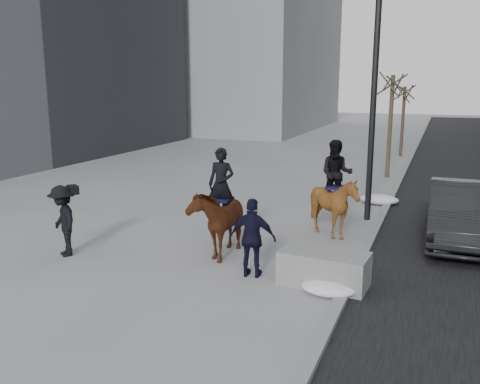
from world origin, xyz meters
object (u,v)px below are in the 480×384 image
at_px(planter, 324,269).
at_px(car_near, 461,213).
at_px(mounted_left, 219,215).
at_px(mounted_right, 334,199).

bearing_deg(planter, car_near, 58.02).
distance_m(planter, mounted_left, 3.11).
height_order(planter, mounted_right, mounted_right).
bearing_deg(mounted_right, mounted_left, -134.38).
height_order(car_near, mounted_right, mounted_right).
xyz_separation_m(car_near, mounted_right, (-3.23, -0.90, 0.29)).
xyz_separation_m(car_near, mounted_left, (-5.58, -3.30, 0.20)).
distance_m(car_near, mounted_left, 6.49).
distance_m(car_near, mounted_right, 3.36).
xyz_separation_m(mounted_left, mounted_right, (2.35, 2.41, 0.09)).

